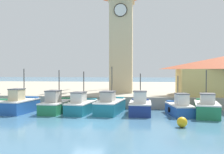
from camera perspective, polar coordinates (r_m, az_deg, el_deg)
The scene contains 13 objects.
ground_plane at distance 21.40m, azimuth -5.34°, elevation -10.07°, with size 300.00×300.00×0.00m, color teal.
quay_wharf at distance 49.30m, azimuth 1.42°, elevation -2.80°, with size 120.00×40.00×1.33m, color #A89E89.
fishing_boat_left_outer at distance 28.18m, azimuth -19.24°, elevation -5.63°, with size 2.45×4.56×4.45m.
fishing_boat_left_inner at distance 27.47m, azimuth -12.00°, elevation -5.94°, with size 2.30×5.34×4.30m.
fishing_boat_mid_left at distance 26.48m, azimuth -6.66°, elevation -6.23°, with size 2.64×4.92×4.16m.
fishing_boat_center at distance 26.32m, azimuth -0.42°, elevation -6.16°, with size 2.83×5.41×4.67m.
fishing_boat_mid_right at distance 25.76m, azimuth 6.15°, elevation -6.35°, with size 2.23×4.12×3.97m.
fishing_boat_right_inner at distance 26.11m, azimuth 14.49°, elevation -6.45°, with size 2.45×4.50×3.75m.
fishing_boat_right_outer at distance 26.09m, azimuth 19.89°, elevation -6.32°, with size 2.81×5.04×4.32m.
clock_tower at distance 35.63m, azimuth 2.06°, elevation 9.21°, with size 3.48×3.48×16.38m.
warehouse_right at distance 33.73m, azimuth 23.04°, elevation 0.33°, with size 10.78×6.04×4.63m.
port_crane_near at distance 44.02m, azimuth 1.78°, elevation 7.38°, with size 2.13×8.98×20.43m.
mooring_buoy at distance 20.58m, azimuth 15.01°, elevation -9.47°, with size 0.78×0.78×0.78m, color gold.
Camera 1 is at (4.29, -20.54, 4.24)m, focal length 42.00 mm.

